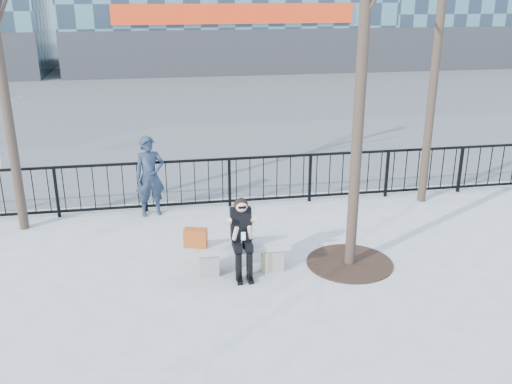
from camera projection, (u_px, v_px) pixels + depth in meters
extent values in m
plane|color=gray|center=(241.00, 270.00, 9.72)|extent=(120.00, 120.00, 0.00)
cube|color=#474747|center=(188.00, 103.00, 23.61)|extent=(60.00, 23.00, 0.01)
cube|color=black|center=(220.00, 159.00, 12.13)|extent=(14.00, 0.05, 0.05)
cube|color=black|center=(221.00, 201.00, 12.46)|extent=(14.00, 0.05, 0.05)
cube|color=#2D2D30|center=(236.00, 53.00, 30.13)|extent=(18.00, 0.08, 2.40)
cube|color=red|center=(235.00, 14.00, 29.40)|extent=(12.60, 0.12, 1.00)
cylinder|color=black|center=(363.00, 42.00, 8.66)|extent=(0.18, 0.18, 7.50)
cylinder|color=black|center=(0.00, 63.00, 10.28)|extent=(0.18, 0.18, 6.50)
cylinder|color=black|center=(438.00, 41.00, 11.66)|extent=(0.18, 0.18, 7.00)
cylinder|color=black|center=(350.00, 263.00, 9.93)|extent=(1.50, 1.50, 0.02)
cube|color=slate|center=(209.00, 262.00, 9.56)|extent=(0.32, 0.38, 0.40)
cube|color=slate|center=(273.00, 257.00, 9.74)|extent=(0.32, 0.38, 0.40)
cube|color=gray|center=(241.00, 246.00, 9.57)|extent=(1.65, 0.46, 0.09)
cube|color=#9C3F13|center=(196.00, 238.00, 9.40)|extent=(0.41, 0.28, 0.31)
cube|color=beige|center=(273.00, 259.00, 9.66)|extent=(0.43, 0.34, 0.39)
imported|color=black|center=(150.00, 176.00, 11.78)|extent=(0.69, 0.52, 1.70)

